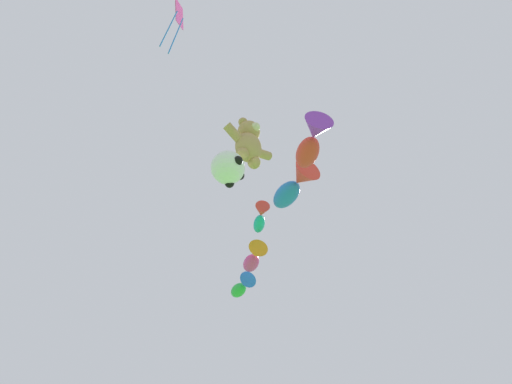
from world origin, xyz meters
name	(u,v)px	position (x,y,z in m)	size (l,w,h in m)	color
teddy_bear_kite	(249,142)	(0.07, 2.98, 8.63)	(1.62, 0.71, 1.64)	tan
soccer_ball_kite	(228,168)	(-0.60, 2.87, 7.05)	(0.84, 0.83, 0.77)	white
fish_kite_crimson	(312,141)	(2.62, 2.67, 10.60)	(1.86, 2.19, 0.97)	red
fish_kite_cobalt	(294,186)	(4.29, 4.93, 11.22)	(1.66, 2.65, 1.13)	blue
fish_kite_teal	(260,218)	(4.95, 7.62, 11.51)	(1.64, 1.92, 0.67)	#19ADB2
fish_kite_magenta	(254,258)	(6.26, 9.50, 10.78)	(1.76, 2.26, 0.96)	#E53F9E
fish_kite_emerald	(242,286)	(7.50, 11.80, 10.54)	(1.42, 2.14, 0.93)	green
diamond_kite	(177,19)	(-2.79, 2.86, 11.58)	(0.68, 0.61, 2.77)	#E53F9E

